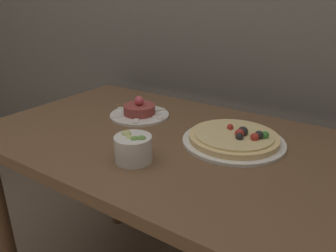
% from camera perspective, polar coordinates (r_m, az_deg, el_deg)
% --- Properties ---
extents(dining_table, '(1.16, 0.74, 0.78)m').
position_cam_1_polar(dining_table, '(1.12, -1.48, -7.10)').
color(dining_table, brown).
rests_on(dining_table, ground_plane).
extents(pizza_plate, '(0.31, 0.31, 0.06)m').
position_cam_1_polar(pizza_plate, '(1.02, 11.45, -2.11)').
color(pizza_plate, silver).
rests_on(pizza_plate, dining_table).
extents(tartare_plate, '(0.22, 0.22, 0.08)m').
position_cam_1_polar(tartare_plate, '(1.23, -5.00, 2.46)').
color(tartare_plate, silver).
rests_on(tartare_plate, dining_table).
extents(small_bowl, '(0.10, 0.10, 0.08)m').
position_cam_1_polar(small_bowl, '(0.90, -6.08, -3.77)').
color(small_bowl, silver).
rests_on(small_bowl, dining_table).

